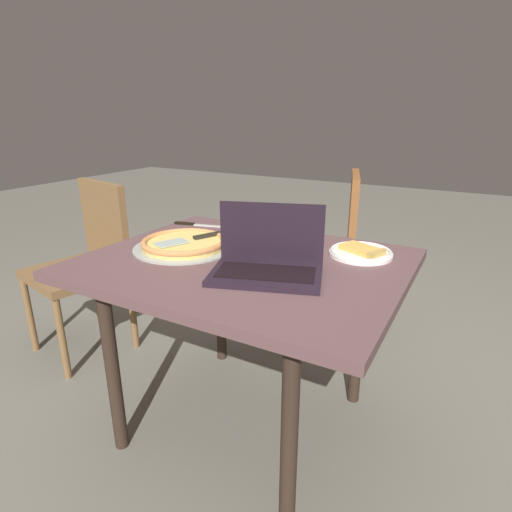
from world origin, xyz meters
TOP-DOWN VIEW (x-y plane):
  - ground_plane at (0.00, 0.00)m, footprint 12.00×12.00m
  - dining_table at (0.00, 0.00)m, footprint 1.10×0.88m
  - laptop at (0.13, -0.08)m, footprint 0.40×0.33m
  - pizza_plate at (0.35, 0.24)m, footprint 0.23×0.23m
  - pizza_tray at (-0.27, 0.00)m, footprint 0.39×0.39m
  - table_knife at (-0.45, 0.29)m, footprint 0.23×0.07m
  - chair_near at (-0.01, 0.90)m, footprint 0.56×0.56m
  - chair_far at (-1.01, 0.14)m, footprint 0.49×0.49m

SIDE VIEW (x-z plane):
  - ground_plane at x=0.00m, z-range 0.00..0.00m
  - chair_far at x=-1.01m, z-range 0.06..0.93m
  - chair_near at x=-0.01m, z-range 0.06..0.95m
  - dining_table at x=0.00m, z-range 0.28..0.98m
  - table_knife at x=-0.45m, z-range 0.70..0.71m
  - pizza_plate at x=0.35m, z-range 0.70..0.73m
  - pizza_tray at x=-0.27m, z-range 0.70..0.74m
  - laptop at x=0.13m, z-range 0.64..0.85m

